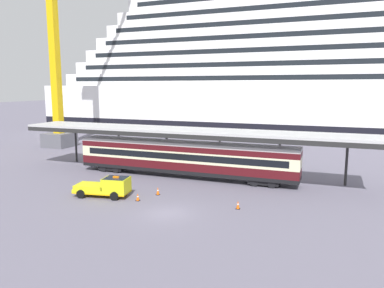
% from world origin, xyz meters
% --- Properties ---
extents(ground_plane, '(400.00, 400.00, 0.00)m').
position_xyz_m(ground_plane, '(0.00, 0.00, 0.00)').
color(ground_plane, slate).
extents(cruise_ship, '(146.00, 23.20, 37.80)m').
position_xyz_m(cruise_ship, '(19.54, 56.13, 12.97)').
color(cruise_ship, black).
rests_on(cruise_ship, ground).
extents(platform_canopy, '(41.38, 5.28, 5.50)m').
position_xyz_m(platform_canopy, '(-3.38, 12.23, 5.24)').
color(platform_canopy, '#B7B7B7').
rests_on(platform_canopy, ground).
extents(train_carriage, '(25.82, 2.81, 4.11)m').
position_xyz_m(train_carriage, '(-3.38, 11.80, 2.32)').
color(train_carriage, black).
rests_on(train_carriage, ground).
extents(service_truck, '(5.47, 2.91, 2.02)m').
position_xyz_m(service_truck, '(-7.26, 2.18, 0.99)').
color(service_truck, yellow).
rests_on(service_truck, ground).
extents(traffic_cone_near, '(0.36, 0.36, 0.74)m').
position_xyz_m(traffic_cone_near, '(5.15, 3.15, 0.36)').
color(traffic_cone_near, black).
rests_on(traffic_cone_near, ground).
extents(traffic_cone_mid, '(0.36, 0.36, 0.78)m').
position_xyz_m(traffic_cone_mid, '(-3.04, 4.39, 0.39)').
color(traffic_cone_mid, black).
rests_on(traffic_cone_mid, ground).
extents(traffic_cone_far, '(0.36, 0.36, 0.68)m').
position_xyz_m(traffic_cone_far, '(-3.92, 2.08, 0.34)').
color(traffic_cone_far, black).
rests_on(traffic_cone_far, ground).
extents(dockside_crane, '(12.62, 4.40, 56.21)m').
position_xyz_m(dockside_crane, '(-31.24, 24.04, 16.81)').
color(dockside_crane, '#595960').
rests_on(dockside_crane, ground).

